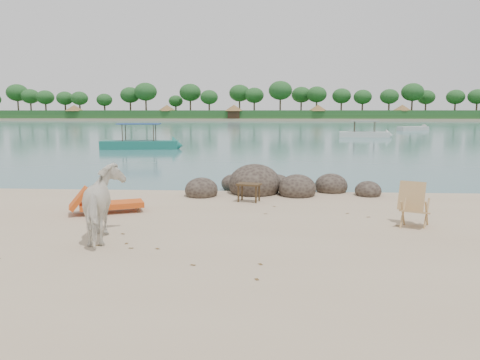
% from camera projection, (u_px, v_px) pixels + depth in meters
% --- Properties ---
extents(water, '(400.00, 400.00, 0.00)m').
position_uv_depth(water, '(264.00, 125.00, 98.98)').
color(water, '#36686D').
rests_on(water, ground).
extents(far_shore, '(420.00, 90.00, 1.40)m').
position_uv_depth(far_shore, '(266.00, 119.00, 177.97)').
color(far_shore, tan).
rests_on(far_shore, ground).
extents(far_scenery, '(420.00, 18.00, 9.50)m').
position_uv_depth(far_scenery, '(266.00, 110.00, 144.63)').
color(far_scenery, '#1E4C1E').
rests_on(far_scenery, ground).
extents(boulders, '(6.36, 2.94, 1.31)m').
position_uv_depth(boulders, '(271.00, 186.00, 15.67)').
color(boulders, black).
rests_on(boulders, ground).
extents(cow, '(1.33, 2.03, 1.58)m').
position_uv_depth(cow, '(105.00, 204.00, 9.86)').
color(cow, white).
rests_on(cow, ground).
extents(side_table, '(0.78, 0.61, 0.55)m').
position_uv_depth(side_table, '(249.00, 194.00, 14.08)').
color(side_table, '#372A16').
rests_on(side_table, ground).
extents(lounge_chair, '(2.18, 1.48, 0.62)m').
position_uv_depth(lounge_chair, '(112.00, 202.00, 12.58)').
color(lounge_chair, '#D85519').
rests_on(lounge_chair, ground).
extents(deck_chair, '(0.92, 0.95, 1.03)m').
position_uv_depth(deck_chair, '(415.00, 206.00, 11.00)').
color(deck_chair, tan).
rests_on(deck_chair, ground).
extents(boat_near, '(6.47, 2.12, 3.09)m').
position_uv_depth(boat_near, '(139.00, 128.00, 34.74)').
color(boat_near, '#1A6A5D').
rests_on(boat_near, water).
extents(boat_mid, '(6.06, 2.06, 2.90)m').
position_uv_depth(boat_mid, '(365.00, 123.00, 50.81)').
color(boat_mid, silver).
rests_on(boat_mid, water).
extents(boat_far, '(5.81, 4.28, 0.70)m').
position_uv_depth(boat_far, '(413.00, 128.00, 69.21)').
color(boat_far, beige).
rests_on(boat_far, water).
extents(dead_leaves, '(8.15, 6.06, 0.00)m').
position_uv_depth(dead_leaves, '(215.00, 236.00, 10.32)').
color(dead_leaves, brown).
rests_on(dead_leaves, ground).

